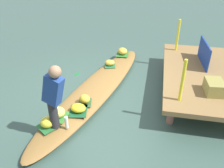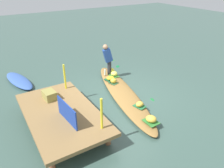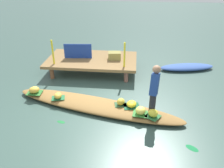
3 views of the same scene
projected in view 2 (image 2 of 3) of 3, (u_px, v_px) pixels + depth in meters
canal_water at (123, 96)px, 7.60m from camera, size 40.00×40.00×0.00m
dock_platform at (61, 113)px, 5.88m from camera, size 3.20×1.80×0.50m
vendor_boat at (123, 93)px, 7.56m from camera, size 4.89×1.92×0.19m
moored_boat at (19, 81)px, 8.45m from camera, size 2.10×1.00×0.20m
leaf_mat_0 at (151, 122)px, 5.95m from camera, size 0.43×0.35×0.01m
banana_bunch_0 at (151, 119)px, 5.91m from camera, size 0.39×0.38×0.19m
leaf_mat_1 at (110, 80)px, 8.30m from camera, size 0.47×0.40×0.01m
banana_bunch_1 at (110, 78)px, 8.27m from camera, size 0.31×0.34×0.15m
leaf_mat_2 at (140, 106)px, 6.64m from camera, size 0.41×0.35×0.01m
banana_bunch_2 at (140, 104)px, 6.61m from camera, size 0.24×0.28×0.15m
leaf_mat_3 at (112, 73)px, 8.89m from camera, size 0.45×0.45×0.01m
banana_bunch_3 at (112, 71)px, 8.85m from camera, size 0.32×0.33×0.20m
leaf_mat_4 at (113, 83)px, 8.06m from camera, size 0.36×0.32×0.01m
banana_bunch_4 at (113, 81)px, 8.02m from camera, size 0.28×0.29×0.19m
leaf_mat_5 at (114, 76)px, 8.62m from camera, size 0.40×0.36×0.01m
banana_bunch_5 at (114, 74)px, 8.58m from camera, size 0.33×0.34×0.19m
vendor_person at (108, 58)px, 8.47m from camera, size 0.27×0.43×1.25m
water_bottle at (105, 72)px, 8.65m from camera, size 0.06×0.06×0.24m
market_banner at (67, 112)px, 5.35m from camera, size 0.99×0.12×0.53m
railing_post_west at (102, 114)px, 5.03m from camera, size 0.06×0.06×0.83m
railing_post_east at (65, 77)px, 6.85m from camera, size 0.06×0.06×0.83m
produce_crate at (49, 95)px, 6.39m from camera, size 0.47×0.36×0.26m
drifting_plant_0 at (113, 60)px, 10.68m from camera, size 0.22×0.23×0.01m
drifting_plant_1 at (152, 100)px, 7.35m from camera, size 0.24×0.16×0.01m
drifting_plant_2 at (118, 66)px, 9.98m from camera, size 0.32×0.30×0.01m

